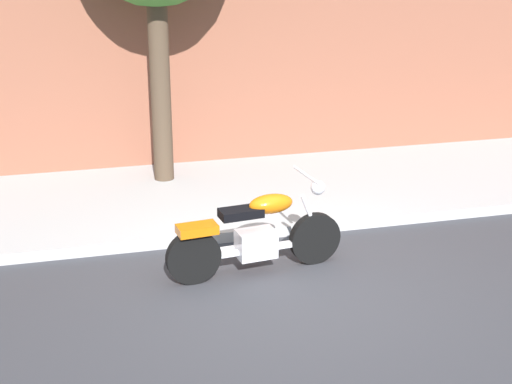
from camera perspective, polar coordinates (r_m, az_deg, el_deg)
The scene contains 3 objects.
ground_plane at distance 8.23m, azimuth 2.86°, elevation -7.61°, with size 60.00×60.00×0.00m, color #38383D.
sidewalk at distance 10.87m, azimuth -1.79°, elevation -0.22°, with size 25.69×3.06×0.14m, color #AFAFAF.
motorcycle at distance 8.46m, azimuth -0.02°, elevation -3.32°, with size 2.10×0.70×1.12m.
Camera 1 is at (-2.21, -6.98, 3.77)m, focal length 52.31 mm.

